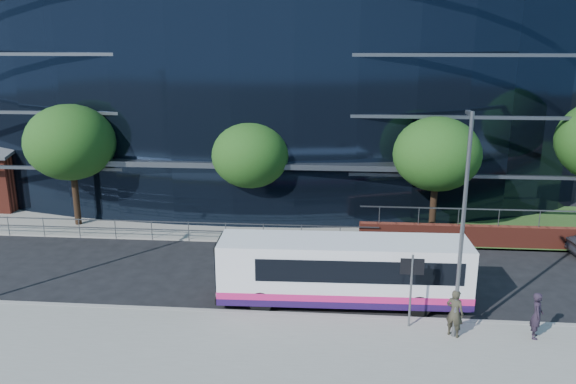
# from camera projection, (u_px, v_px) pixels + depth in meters

# --- Properties ---
(ground) EXTENTS (200.00, 200.00, 0.00)m
(ground) POSITION_uv_depth(u_px,v_px,m) (291.00, 305.00, 22.63)
(ground) COLOR black
(ground) RESTS_ON ground
(pavement_near) EXTENTS (80.00, 8.00, 0.15)m
(pavement_near) POSITION_uv_depth(u_px,v_px,m) (278.00, 375.00, 17.81)
(pavement_near) COLOR gray
(pavement_near) RESTS_ON ground
(kerb) EXTENTS (80.00, 0.25, 0.16)m
(kerb) POSITION_uv_depth(u_px,v_px,m) (289.00, 315.00, 21.65)
(kerb) COLOR gray
(kerb) RESTS_ON ground
(yellow_line_outer) EXTENTS (80.00, 0.08, 0.01)m
(yellow_line_outer) POSITION_uv_depth(u_px,v_px,m) (289.00, 314.00, 21.86)
(yellow_line_outer) COLOR gold
(yellow_line_outer) RESTS_ON ground
(yellow_line_inner) EXTENTS (80.00, 0.08, 0.01)m
(yellow_line_inner) POSITION_uv_depth(u_px,v_px,m) (289.00, 313.00, 22.01)
(yellow_line_inner) COLOR gold
(yellow_line_inner) RESTS_ON ground
(far_forecourt) EXTENTS (50.00, 8.00, 0.10)m
(far_forecourt) POSITION_uv_depth(u_px,v_px,m) (206.00, 217.00, 33.69)
(far_forecourt) COLOR gray
(far_forecourt) RESTS_ON ground
(glass_office) EXTENTS (44.00, 23.10, 16.00)m
(glass_office) POSITION_uv_depth(u_px,v_px,m) (259.00, 73.00, 40.92)
(glass_office) COLOR black
(glass_office) RESTS_ON ground
(guard_railings) EXTENTS (24.00, 0.05, 1.10)m
(guard_railings) POSITION_uv_depth(u_px,v_px,m) (151.00, 225.00, 29.81)
(guard_railings) COLOR slate
(guard_railings) RESTS_ON ground
(apartment_block) EXTENTS (60.00, 42.00, 30.00)m
(apartment_block) POSITION_uv_depth(u_px,v_px,m) (574.00, 34.00, 72.12)
(apartment_block) COLOR #2D511E
(apartment_block) RESTS_ON ground
(street_sign) EXTENTS (0.85, 0.09, 2.80)m
(street_sign) POSITION_uv_depth(u_px,v_px,m) (412.00, 276.00, 20.18)
(street_sign) COLOR slate
(street_sign) RESTS_ON pavement_near
(tree_far_a) EXTENTS (4.95, 4.95, 6.98)m
(tree_far_a) POSITION_uv_depth(u_px,v_px,m) (70.00, 142.00, 31.08)
(tree_far_a) COLOR black
(tree_far_a) RESTS_ON ground
(tree_far_b) EXTENTS (4.29, 4.29, 6.05)m
(tree_far_b) POSITION_uv_depth(u_px,v_px,m) (250.00, 155.00, 30.91)
(tree_far_b) COLOR black
(tree_far_b) RESTS_ON ground
(tree_far_c) EXTENTS (4.62, 4.62, 6.51)m
(tree_far_c) POSITION_uv_depth(u_px,v_px,m) (437.00, 154.00, 29.53)
(tree_far_c) COLOR black
(tree_far_c) RESTS_ON ground
(tree_dist_e) EXTENTS (4.62, 4.62, 6.51)m
(tree_dist_e) POSITION_uv_depth(u_px,v_px,m) (553.00, 98.00, 57.94)
(tree_dist_e) COLOR black
(tree_dist_e) RESTS_ON ground
(streetlight_east) EXTENTS (0.15, 0.77, 8.00)m
(streetlight_east) POSITION_uv_depth(u_px,v_px,m) (463.00, 221.00, 18.89)
(streetlight_east) COLOR slate
(streetlight_east) RESTS_ON pavement_near
(city_bus) EXTENTS (10.05, 2.55, 2.70)m
(city_bus) POSITION_uv_depth(u_px,v_px,m) (345.00, 270.00, 22.45)
(city_bus) COLOR white
(city_bus) RESTS_ON ground
(pedestrian) EXTENTS (0.54, 0.70, 1.70)m
(pedestrian) POSITION_uv_depth(u_px,v_px,m) (537.00, 315.00, 19.70)
(pedestrian) COLOR black
(pedestrian) RESTS_ON pavement_near
(pedestrian_b) EXTENTS (0.77, 0.72, 1.77)m
(pedestrian_b) POSITION_uv_depth(u_px,v_px,m) (455.00, 313.00, 19.80)
(pedestrian_b) COLOR #353225
(pedestrian_b) RESTS_ON pavement_near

